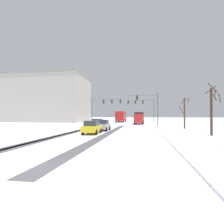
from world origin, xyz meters
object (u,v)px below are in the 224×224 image
Objects in this scene: car_grey_lead at (97,123)px; bus_oncoming at (121,116)px; traffic_signal_far_right at (143,105)px; bare_tree_sidewalk_mid at (212,109)px; car_silver_second at (102,125)px; office_building_far_left_block at (48,99)px; box_truck_delivery at (139,118)px; bare_tree_sidewalk_far at (184,112)px; traffic_signal_near_right at (150,104)px; traffic_signal_far_left at (104,105)px; car_yellow_cab_third at (92,127)px.

car_grey_lead is 26.49m from bus_oncoming.
traffic_signal_far_right reaches higher than bare_tree_sidewalk_mid.
car_grey_lead is 1.01× the size of car_silver_second.
box_truck_delivery is at bearing -18.88° from office_building_far_left_block.
bare_tree_sidewalk_far is at bearing 24.44° from car_silver_second.
car_grey_lead is 15.52m from box_truck_delivery.
traffic_signal_near_right is at bearing 51.63° from car_silver_second.
car_silver_second is (-5.93, -21.11, -4.00)m from traffic_signal_far_right.
office_building_far_left_block is at bearing 147.13° from bare_tree_sidewalk_far.
car_silver_second is 14.50m from bare_tree_sidewalk_mid.
bus_oncoming is 1.85× the size of bare_tree_sidewalk_mid.
traffic_signal_near_right is 11.70m from box_truck_delivery.
bus_oncoming is (-7.05, 11.99, -2.83)m from traffic_signal_far_right.
car_silver_second is 0.79× the size of bare_tree_sidewalk_far.
traffic_signal_far_left reaches higher than car_silver_second.
bare_tree_sidewalk_far is (13.98, -27.25, 0.86)m from bus_oncoming.
bare_tree_sidewalk_mid is 52.81m from office_building_far_left_block.
office_building_far_left_block reaches higher than car_yellow_cab_third.
traffic_signal_far_left reaches higher than bare_tree_sidewalk_far.
traffic_signal_near_right reaches higher than box_truck_delivery.
car_yellow_cab_third is at bearing -103.56° from traffic_signal_far_right.
car_yellow_cab_third is at bearing -93.54° from car_silver_second.
car_grey_lead is (-8.41, -14.44, -4.00)m from traffic_signal_far_right.
bare_tree_sidewalk_mid is at bearing -17.15° from car_silver_second.
bus_oncoming is at bearing 87.06° from car_grey_lead.
car_silver_second is at bearing -103.82° from box_truck_delivery.
traffic_signal_far_right is 1.18× the size of bare_tree_sidewalk_mid.
traffic_signal_far_right is (-1.27, 12.01, 0.42)m from traffic_signal_near_right.
car_silver_second is 33.14m from bus_oncoming.
traffic_signal_near_right is 0.25× the size of office_building_far_left_block.
box_truck_delivery is (4.98, 20.25, 0.82)m from car_silver_second.
bare_tree_sidewalk_mid is 10.11m from bare_tree_sidewalk_far.
car_grey_lead and car_silver_second have the same top height.
traffic_signal_near_right reaches higher than bare_tree_sidewalk_mid.
car_silver_second is 0.55× the size of box_truck_delivery.
bare_tree_sidewalk_far is at bearing -62.84° from bus_oncoming.
bus_oncoming reaches higher than car_grey_lead.
bare_tree_sidewalk_far is 0.20× the size of office_building_far_left_block.
office_building_far_left_block reaches higher than car_grey_lead.
office_building_far_left_block reaches higher than bare_tree_sidewalk_mid.
traffic_signal_far_left is 18.01m from car_silver_second.
traffic_signal_far_right is 16.88m from bare_tree_sidewalk_far.
bus_oncoming is at bearing 109.13° from traffic_signal_near_right.
traffic_signal_far_left is 20.03m from bare_tree_sidewalk_far.
bare_tree_sidewalk_mid is at bearing -85.30° from bare_tree_sidewalk_far.
car_grey_lead is at bearing -120.21° from traffic_signal_far_right.
bus_oncoming is at bearing 120.46° from traffic_signal_far_right.
car_silver_second is at bearing 162.85° from bare_tree_sidewalk_mid.
office_building_far_left_block reaches higher than traffic_signal_near_right.
traffic_signal_far_right is at bearing 76.44° from car_yellow_cab_third.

